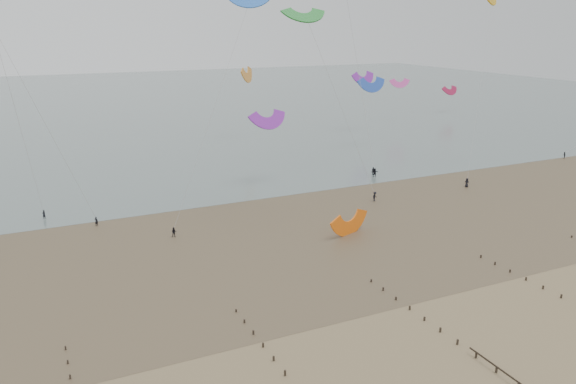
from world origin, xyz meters
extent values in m
plane|color=brown|center=(0.00, 0.00, 0.00)|extent=(500.00, 500.00, 0.00)
plane|color=#475654|center=(0.00, 200.00, 0.03)|extent=(500.00, 500.00, 0.00)
plane|color=#473A28|center=(0.00, 35.00, 0.01)|extent=(500.00, 500.00, 0.00)
ellipsoid|color=slate|center=(-18.00, 22.00, 0.01)|extent=(23.60, 14.36, 0.01)
ellipsoid|color=slate|center=(12.00, 38.00, 0.01)|extent=(33.64, 18.32, 0.01)
ellipsoid|color=slate|center=(45.00, 30.00, 0.01)|extent=(19.65, 13.67, 0.01)
cube|color=black|center=(-32.00, 6.74, 0.20)|extent=(0.16, 0.16, 0.51)
cube|color=black|center=(-32.00, 9.37, 0.19)|extent=(0.16, 0.16, 0.48)
cube|color=black|center=(-32.00, 12.00, 0.17)|extent=(0.16, 0.16, 0.45)
cube|color=black|center=(-14.00, -1.16, 0.25)|extent=(0.16, 0.16, 0.59)
cube|color=black|center=(-14.00, 1.47, 0.23)|extent=(0.16, 0.16, 0.57)
cube|color=black|center=(-14.00, 4.11, 0.22)|extent=(0.16, 0.16, 0.54)
cube|color=black|center=(-14.00, 6.74, 0.20)|extent=(0.16, 0.16, 0.51)
cube|color=black|center=(-14.00, 9.37, 0.19)|extent=(0.16, 0.16, 0.48)
cube|color=black|center=(-14.00, 12.00, 0.17)|extent=(0.16, 0.16, 0.45)
cube|color=black|center=(4.00, -9.05, 0.29)|extent=(0.16, 0.16, 0.68)
cube|color=black|center=(4.00, -6.42, 0.28)|extent=(0.16, 0.16, 0.65)
cube|color=black|center=(4.00, -3.79, 0.26)|extent=(0.16, 0.16, 0.62)
cube|color=black|center=(4.00, -1.16, 0.25)|extent=(0.16, 0.16, 0.59)
cube|color=black|center=(4.00, 1.47, 0.23)|extent=(0.16, 0.16, 0.57)
cube|color=black|center=(4.00, 4.11, 0.22)|extent=(0.16, 0.16, 0.54)
cube|color=black|center=(4.00, 6.74, 0.20)|extent=(0.16, 0.16, 0.51)
cube|color=black|center=(4.00, 9.37, 0.19)|extent=(0.16, 0.16, 0.48)
cube|color=black|center=(4.00, 12.00, 0.17)|extent=(0.16, 0.16, 0.45)
cube|color=black|center=(22.00, -1.16, 0.25)|extent=(0.16, 0.16, 0.59)
cube|color=black|center=(22.00, 1.47, 0.23)|extent=(0.16, 0.16, 0.57)
cube|color=black|center=(22.00, 4.11, 0.22)|extent=(0.16, 0.16, 0.54)
cube|color=black|center=(22.00, 6.74, 0.20)|extent=(0.16, 0.16, 0.51)
cube|color=black|center=(22.00, 9.37, 0.19)|extent=(0.16, 0.16, 0.48)
cube|color=black|center=(22.00, 12.00, 0.17)|extent=(0.16, 0.16, 0.45)
cube|color=black|center=(40.00, 12.00, 0.17)|extent=(0.16, 0.16, 0.45)
imported|color=black|center=(-24.63, 47.99, 0.77)|extent=(0.67, 0.64, 1.55)
imported|color=black|center=(-32.10, 55.14, 0.78)|extent=(0.68, 0.65, 1.57)
imported|color=black|center=(23.11, 40.13, 0.89)|extent=(1.33, 1.13, 1.78)
imported|color=black|center=(33.19, 55.96, 0.86)|extent=(0.51, 1.04, 1.72)
imported|color=black|center=(83.37, 49.40, 0.78)|extent=(0.96, 0.94, 1.57)
imported|color=black|center=(32.69, 54.58, 0.91)|extent=(1.78, 0.92, 1.83)
imported|color=black|center=(-14.56, 37.86, 0.78)|extent=(0.90, 0.79, 1.56)
imported|color=black|center=(44.80, 40.11, 0.92)|extent=(0.89, 1.06, 1.84)
camera|label=1|loc=(-32.67, -41.70, 31.14)|focal=35.00mm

